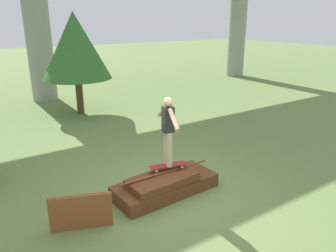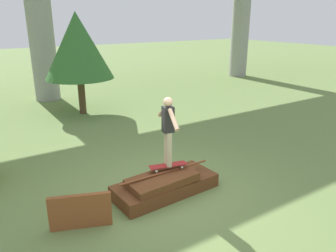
{
  "view_description": "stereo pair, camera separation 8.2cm",
  "coord_description": "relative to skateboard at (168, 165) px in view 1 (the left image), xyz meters",
  "views": [
    {
      "loc": [
        -3.46,
        -5.33,
        3.64
      ],
      "look_at": [
        0.12,
        0.08,
        1.49
      ],
      "focal_mm": 35.0,
      "sensor_mm": 36.0,
      "label": 1
    },
    {
      "loc": [
        -3.39,
        -5.37,
        3.64
      ],
      "look_at": [
        0.12,
        0.08,
        1.49
      ],
      "focal_mm": 35.0,
      "sensor_mm": 36.0,
      "label": 2
    }
  ],
  "objects": [
    {
      "name": "ground_plane",
      "position": [
        -0.12,
        -0.08,
        -0.59
      ],
      "size": [
        80.0,
        80.0,
        0.0
      ],
      "primitive_type": "plane",
      "color": "olive"
    },
    {
      "name": "scrap_pile",
      "position": [
        -0.15,
        -0.1,
        -0.38
      ],
      "size": [
        2.32,
        1.06,
        0.51
      ],
      "color": "#5B3319",
      "rests_on": "ground_plane"
    },
    {
      "name": "scrap_plank_loose",
      "position": [
        -2.07,
        -0.32,
        -0.25
      ],
      "size": [
        1.07,
        0.47,
        0.66
      ],
      "color": "brown",
      "rests_on": "ground_plane"
    },
    {
      "name": "skateboard",
      "position": [
        0.0,
        0.0,
        0.0
      ],
      "size": [
        0.86,
        0.39,
        0.09
      ],
      "color": "maroon",
      "rests_on": "scrap_pile"
    },
    {
      "name": "skater",
      "position": [
        0.0,
        0.0,
        0.87
      ],
      "size": [
        0.35,
        1.14,
        1.5
      ],
      "color": "#C6B78E",
      "rests_on": "skateboard"
    },
    {
      "name": "tree_behind_left",
      "position": [
        0.46,
        6.99,
        2.04
      ],
      "size": [
        2.59,
        2.59,
        3.87
      ],
      "color": "#4C3823",
      "rests_on": "ground_plane"
    }
  ]
}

